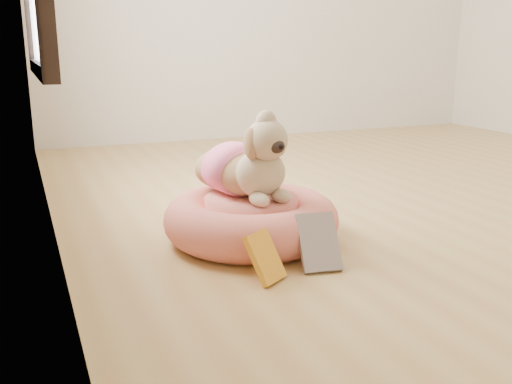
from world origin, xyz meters
name	(u,v)px	position (x,y,z in m)	size (l,w,h in m)	color
floor	(447,193)	(0.00, 0.00, 0.00)	(4.50, 4.50, 0.00)	tan
pet_bed	(251,219)	(-1.27, -0.31, 0.09)	(0.71, 0.71, 0.18)	#E56259
dog	(246,151)	(-1.27, -0.28, 0.36)	(0.34, 0.49, 0.36)	brown
book_yellow	(265,257)	(-1.38, -0.70, 0.08)	(0.12, 0.02, 0.18)	yellow
book_white	(319,242)	(-1.16, -0.67, 0.09)	(0.14, 0.02, 0.22)	white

